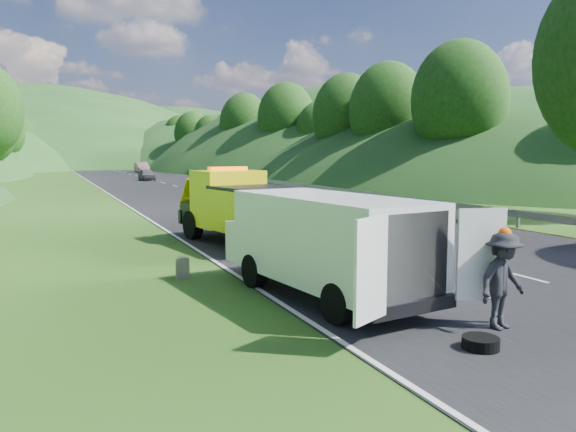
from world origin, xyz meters
name	(u,v)px	position (x,y,z in m)	size (l,w,h in m)	color
ground	(379,270)	(0.00, 0.00, 0.00)	(320.00, 320.00, 0.00)	#38661E
road_surface	(175,186)	(3.00, 40.00, 0.01)	(14.00, 200.00, 0.02)	black
guardrail	(213,179)	(10.30, 52.50, 0.00)	(0.06, 140.00, 1.52)	gray
tree_line_right	(285,175)	(23.00, 60.00, 0.00)	(14.00, 140.00, 14.00)	#2B5418
hills_backdrop	(107,164)	(6.50, 134.70, 0.00)	(201.00, 288.60, 44.00)	#2D5B23
tow_truck	(244,207)	(-2.03, 5.63, 1.34)	(3.43, 6.69, 2.74)	black
white_van	(325,240)	(-2.76, -1.99, 1.32)	(3.64, 6.85, 2.33)	black
woman	(251,280)	(-3.73, 0.26, 0.00)	(0.55, 0.40, 1.51)	silver
child	(333,277)	(-1.60, -0.25, 0.00)	(0.53, 0.41, 1.09)	tan
worker	(501,329)	(-0.81, -5.40, 0.00)	(1.18, 0.68, 1.82)	black
suitcase	(182,268)	(-5.30, 1.13, 0.28)	(0.35, 0.19, 0.56)	#69654E
spare_tire	(480,350)	(-1.93, -6.09, 0.00)	(0.62, 0.62, 0.20)	black
passing_suv	(324,224)	(3.20, 9.58, 0.00)	(2.42, 5.26, 1.46)	black
dist_car_a	(147,180)	(2.28, 51.53, 0.00)	(1.54, 3.82, 1.30)	#48484D
dist_car_b	(142,173)	(5.56, 75.52, 0.00)	(1.70, 4.86, 1.60)	#795158
dist_car_c	(109,169)	(2.69, 95.46, 0.00)	(2.24, 5.51, 1.60)	#A35162
dist_car_d	(117,167)	(5.97, 110.92, 0.00)	(1.54, 3.82, 1.30)	#423D52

